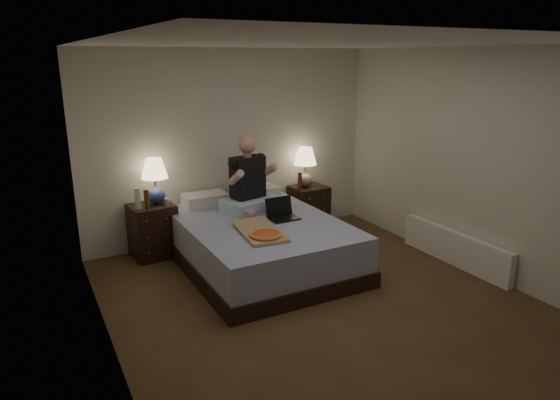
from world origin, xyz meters
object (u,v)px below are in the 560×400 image
lamp_right (305,167)px  person (250,174)px  water_bottle (138,198)px  nightstand_right (309,208)px  soda_can (167,203)px  radiator (455,248)px  beer_bottle_left (147,199)px  beer_bottle_right (300,181)px  laptop (284,209)px  pizza_box (266,236)px  nightstand_left (153,231)px  bed (260,243)px  lamp_left (155,181)px

lamp_right → person: 1.20m
water_bottle → nightstand_right: bearing=2.0°
nightstand_right → soda_can: bearing=-177.7°
radiator → beer_bottle_left: bearing=150.4°
water_bottle → beer_bottle_right: water_bottle is taller
nightstand_right → laptop: bearing=-135.8°
beer_bottle_left → person: size_ratio=0.25×
pizza_box → beer_bottle_left: bearing=129.3°
nightstand_right → radiator: (0.88, -1.92, -0.11)m
beer_bottle_right → nightstand_left: bearing=178.7°
bed → pizza_box: pizza_box is taller
pizza_box → lamp_left: bearing=122.4°
bed → lamp_left: size_ratio=4.00×
lamp_left → soda_can: 0.31m
bed → soda_can: soda_can is taller
nightstand_right → person: size_ratio=0.67×
water_bottle → soda_can: size_ratio=2.50×
beer_bottle_left → lamp_left: bearing=43.8°
pizza_box → soda_can: bearing=123.0°
bed → nightstand_right: bearing=36.2°
nightstand_right → water_bottle: 2.45m
nightstand_left → soda_can: size_ratio=6.61×
beer_bottle_left → lamp_right: bearing=3.5°
beer_bottle_left → pizza_box: size_ratio=0.30×
bed → lamp_right: size_ratio=4.00×
lamp_right → person: person is taller
lamp_left → lamp_right: bearing=-0.1°
water_bottle → lamp_right: bearing=2.7°
lamp_right → person: size_ratio=0.60×
bed → laptop: bearing=-18.0°
lamp_right → lamp_left: bearing=179.9°
lamp_right → beer_bottle_right: 0.22m
laptop → radiator: laptop is taller
nightstand_right → lamp_left: bearing=177.0°
lamp_left → nightstand_right: bearing=-0.8°
bed → beer_bottle_right: bearing=39.1°
nightstand_right → lamp_left: lamp_left is taller
soda_can → water_bottle: bearing=166.2°
beer_bottle_left → nightstand_right: bearing=2.8°
bed → pizza_box: bearing=-110.3°
lamp_left → water_bottle: lamp_left is taller
laptop → lamp_left: bearing=138.3°
nightstand_right → soda_can: size_ratio=6.23×
nightstand_right → soda_can: (-2.07, -0.16, 0.40)m
laptop → lamp_right: bearing=46.4°
water_bottle → person: person is taller
nightstand_left → beer_bottle_left: (-0.07, -0.11, 0.45)m
bed → pizza_box: 0.69m
bed → nightstand_right: size_ratio=3.60×
soda_can → radiator: 3.47m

